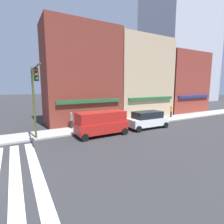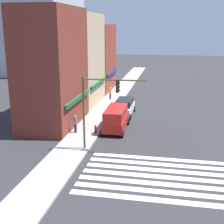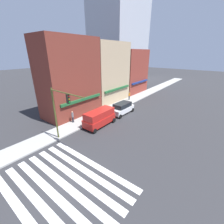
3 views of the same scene
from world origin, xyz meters
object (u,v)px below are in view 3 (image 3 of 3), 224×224
Objects in this scene: pedestrian_orange_vest at (129,96)px; fire_hydrant at (82,123)px; van_red at (100,117)px; traffic_signal at (60,107)px; pedestrian_grey_coat at (73,117)px; suv_white at (122,108)px.

fire_hydrant is at bearing -62.26° from pedestrian_orange_vest.
traffic_signal is at bearing 174.25° from van_red.
traffic_signal is 6.53m from van_red.
traffic_signal is 3.59× the size of pedestrian_grey_coat.
fire_hydrant is (-1.79, 1.70, -0.67)m from van_red.
pedestrian_orange_vest reaches higher than fire_hydrant.
pedestrian_grey_coat is 2.06m from fire_hydrant.
pedestrian_orange_vest is at bearing 110.89° from pedestrian_grey_coat.
traffic_signal is 1.34× the size of suv_white.
pedestrian_orange_vest is 2.10× the size of fire_hydrant.
fire_hydrant is at bearing 168.32° from suv_white.
fire_hydrant is at bearing 24.78° from pedestrian_grey_coat.
van_red is at bearing -4.76° from traffic_signal.
van_red is 5.82m from suv_white.
van_red is 13.59m from pedestrian_orange_vest.
van_red reaches higher than suv_white.
suv_white is 5.62× the size of fire_hydrant.
fire_hydrant is (-7.61, 1.70, -0.42)m from suv_white.
van_red is at bearing -179.09° from suv_white.
traffic_signal is 3.59× the size of pedestrian_orange_vest.
van_red reaches higher than fire_hydrant.
traffic_signal is 7.55× the size of fire_hydrant.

